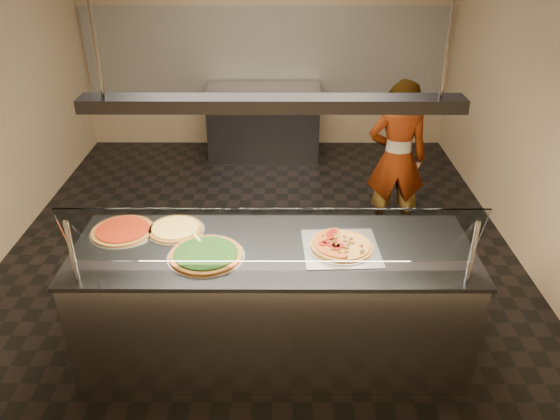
{
  "coord_description": "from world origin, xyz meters",
  "views": [
    {
      "loc": [
        0.2,
        -4.48,
        2.94
      ],
      "look_at": [
        0.19,
        -0.95,
        1.02
      ],
      "focal_mm": 35.0,
      "sensor_mm": 36.0,
      "label": 1
    }
  ],
  "objects_px": {
    "half_pizza_pepperoni": "(326,244)",
    "worker": "(397,159)",
    "perforated_tray": "(341,248)",
    "serving_counter": "(273,302)",
    "pizza_spinach": "(206,254)",
    "pizza_cheese": "(176,228)",
    "sneeze_guard": "(272,237)",
    "pizza_tomato": "(123,230)",
    "pizza_spatula": "(204,238)",
    "heat_lamp_housing": "(272,104)",
    "half_pizza_sausage": "(356,245)",
    "prep_table": "(264,122)"
  },
  "relations": [
    {
      "from": "half_pizza_pepperoni",
      "to": "worker",
      "type": "distance_m",
      "value": 2.04
    },
    {
      "from": "perforated_tray",
      "to": "half_pizza_pepperoni",
      "type": "distance_m",
      "value": 0.1
    },
    {
      "from": "serving_counter",
      "to": "pizza_spinach",
      "type": "distance_m",
      "value": 0.66
    },
    {
      "from": "serving_counter",
      "to": "pizza_cheese",
      "type": "relative_size",
      "value": 6.6
    },
    {
      "from": "sneeze_guard",
      "to": "pizza_tomato",
      "type": "bearing_deg",
      "value": 152.93
    },
    {
      "from": "perforated_tray",
      "to": "worker",
      "type": "relative_size",
      "value": 0.33
    },
    {
      "from": "sneeze_guard",
      "to": "pizza_spinach",
      "type": "height_order",
      "value": "sneeze_guard"
    },
    {
      "from": "serving_counter",
      "to": "pizza_spatula",
      "type": "xyz_separation_m",
      "value": [
        -0.48,
        0.07,
        0.49
      ]
    },
    {
      "from": "serving_counter",
      "to": "pizza_spatula",
      "type": "bearing_deg",
      "value": 171.2
    },
    {
      "from": "perforated_tray",
      "to": "pizza_tomato",
      "type": "bearing_deg",
      "value": 172.08
    },
    {
      "from": "pizza_cheese",
      "to": "pizza_tomato",
      "type": "height_order",
      "value": "same"
    },
    {
      "from": "heat_lamp_housing",
      "to": "worker",
      "type": "bearing_deg",
      "value": 56.91
    },
    {
      "from": "half_pizza_sausage",
      "to": "pizza_cheese",
      "type": "distance_m",
      "value": 1.3
    },
    {
      "from": "pizza_spatula",
      "to": "heat_lamp_housing",
      "type": "relative_size",
      "value": 0.11
    },
    {
      "from": "pizza_cheese",
      "to": "pizza_tomato",
      "type": "bearing_deg",
      "value": -176.21
    },
    {
      "from": "serving_counter",
      "to": "sneeze_guard",
      "type": "distance_m",
      "value": 0.83
    },
    {
      "from": "half_pizza_sausage",
      "to": "perforated_tray",
      "type": "bearing_deg",
      "value": 178.13
    },
    {
      "from": "serving_counter",
      "to": "pizza_cheese",
      "type": "xyz_separation_m",
      "value": [
        -0.71,
        0.24,
        0.48
      ]
    },
    {
      "from": "pizza_cheese",
      "to": "worker",
      "type": "distance_m",
      "value": 2.5
    },
    {
      "from": "sneeze_guard",
      "to": "pizza_cheese",
      "type": "distance_m",
      "value": 0.96
    },
    {
      "from": "serving_counter",
      "to": "half_pizza_pepperoni",
      "type": "bearing_deg",
      "value": -0.6
    },
    {
      "from": "pizza_tomato",
      "to": "heat_lamp_housing",
      "type": "distance_m",
      "value": 1.49
    },
    {
      "from": "half_pizza_pepperoni",
      "to": "pizza_spinach",
      "type": "bearing_deg",
      "value": -172.76
    },
    {
      "from": "serving_counter",
      "to": "sneeze_guard",
      "type": "xyz_separation_m",
      "value": [
        0.0,
        -0.34,
        0.76
      ]
    },
    {
      "from": "prep_table",
      "to": "half_pizza_pepperoni",
      "type": "bearing_deg",
      "value": -81.96
    },
    {
      "from": "pizza_tomato",
      "to": "pizza_spatula",
      "type": "relative_size",
      "value": 1.8
    },
    {
      "from": "heat_lamp_housing",
      "to": "pizza_tomato",
      "type": "bearing_deg",
      "value": 168.97
    },
    {
      "from": "half_pizza_sausage",
      "to": "pizza_spinach",
      "type": "xyz_separation_m",
      "value": [
        -1.01,
        -0.1,
        -0.01
      ]
    },
    {
      "from": "half_pizza_pepperoni",
      "to": "pizza_spinach",
      "type": "height_order",
      "value": "half_pizza_pepperoni"
    },
    {
      "from": "prep_table",
      "to": "heat_lamp_housing",
      "type": "distance_m",
      "value": 4.15
    },
    {
      "from": "pizza_cheese",
      "to": "prep_table",
      "type": "bearing_deg",
      "value": 81.8
    },
    {
      "from": "half_pizza_pepperoni",
      "to": "pizza_cheese",
      "type": "height_order",
      "value": "half_pizza_pepperoni"
    },
    {
      "from": "pizza_cheese",
      "to": "prep_table",
      "type": "distance_m",
      "value": 3.71
    },
    {
      "from": "perforated_tray",
      "to": "worker",
      "type": "bearing_deg",
      "value": 68.25
    },
    {
      "from": "perforated_tray",
      "to": "worker",
      "type": "height_order",
      "value": "worker"
    },
    {
      "from": "pizza_cheese",
      "to": "pizza_tomato",
      "type": "xyz_separation_m",
      "value": [
        -0.38,
        -0.02,
        0.0
      ]
    },
    {
      "from": "prep_table",
      "to": "pizza_tomato",
      "type": "bearing_deg",
      "value": -103.81
    },
    {
      "from": "pizza_tomato",
      "to": "heat_lamp_housing",
      "type": "xyz_separation_m",
      "value": [
        1.09,
        -0.21,
        1.01
      ]
    },
    {
      "from": "half_pizza_pepperoni",
      "to": "half_pizza_sausage",
      "type": "bearing_deg",
      "value": -1.06
    },
    {
      "from": "sneeze_guard",
      "to": "half_pizza_sausage",
      "type": "xyz_separation_m",
      "value": [
        0.57,
        0.34,
        -0.27
      ]
    },
    {
      "from": "half_pizza_pepperoni",
      "to": "pizza_tomato",
      "type": "height_order",
      "value": "half_pizza_pepperoni"
    },
    {
      "from": "worker",
      "to": "heat_lamp_housing",
      "type": "relative_size",
      "value": 0.7
    },
    {
      "from": "perforated_tray",
      "to": "pizza_spinach",
      "type": "relative_size",
      "value": 1.02
    },
    {
      "from": "half_pizza_sausage",
      "to": "worker",
      "type": "relative_size",
      "value": 0.27
    },
    {
      "from": "serving_counter",
      "to": "worker",
      "type": "height_order",
      "value": "worker"
    },
    {
      "from": "half_pizza_sausage",
      "to": "pizza_cheese",
      "type": "height_order",
      "value": "half_pizza_sausage"
    },
    {
      "from": "serving_counter",
      "to": "sneeze_guard",
      "type": "height_order",
      "value": "sneeze_guard"
    },
    {
      "from": "pizza_cheese",
      "to": "pizza_spatula",
      "type": "height_order",
      "value": "pizza_spatula"
    },
    {
      "from": "pizza_cheese",
      "to": "serving_counter",
      "type": "bearing_deg",
      "value": -18.45
    },
    {
      "from": "perforated_tray",
      "to": "pizza_cheese",
      "type": "relative_size",
      "value": 1.28
    }
  ]
}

